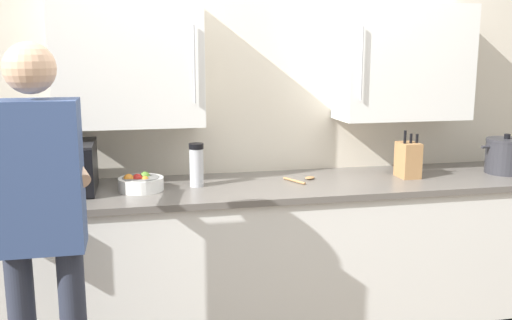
% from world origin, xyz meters
% --- Properties ---
extents(back_wall_tiled, '(4.04, 0.44, 2.83)m').
position_xyz_m(back_wall_tiled, '(0.00, 1.22, 1.45)').
color(back_wall_tiled, beige).
rests_on(back_wall_tiled, ground_plane).
extents(counter_unit, '(3.40, 0.70, 0.90)m').
position_xyz_m(counter_unit, '(0.00, 0.87, 0.45)').
color(counter_unit, white).
rests_on(counter_unit, ground_plane).
extents(microwave_oven, '(0.58, 0.79, 0.27)m').
position_xyz_m(microwave_oven, '(-1.33, 0.91, 1.04)').
color(microwave_oven, black).
rests_on(microwave_oven, counter_unit).
extents(thermos_flask, '(0.08, 0.08, 0.24)m').
position_xyz_m(thermos_flask, '(-0.47, 0.90, 1.03)').
color(thermos_flask, '#B7BABF').
rests_on(thermos_flask, counter_unit).
extents(wooden_spoon, '(0.19, 0.17, 0.02)m').
position_xyz_m(wooden_spoon, '(0.15, 0.91, 0.91)').
color(wooden_spoon, '#A37547').
rests_on(wooden_spoon, counter_unit).
extents(stock_pot, '(0.34, 0.24, 0.24)m').
position_xyz_m(stock_pot, '(1.43, 0.85, 1.01)').
color(stock_pot, '#2D2D33').
rests_on(stock_pot, counter_unit).
extents(knife_block, '(0.11, 0.15, 0.29)m').
position_xyz_m(knife_block, '(0.79, 0.87, 1.01)').
color(knife_block, '#A37547').
rests_on(knife_block, counter_unit).
extents(fruit_bowl, '(0.24, 0.24, 0.10)m').
position_xyz_m(fruit_bowl, '(-0.78, 0.87, 0.95)').
color(fruit_bowl, white).
rests_on(fruit_bowl, counter_unit).
extents(person_figure, '(0.44, 0.60, 1.68)m').
position_xyz_m(person_figure, '(-1.19, 0.14, 1.01)').
color(person_figure, '#282D3D').
rests_on(person_figure, ground_plane).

